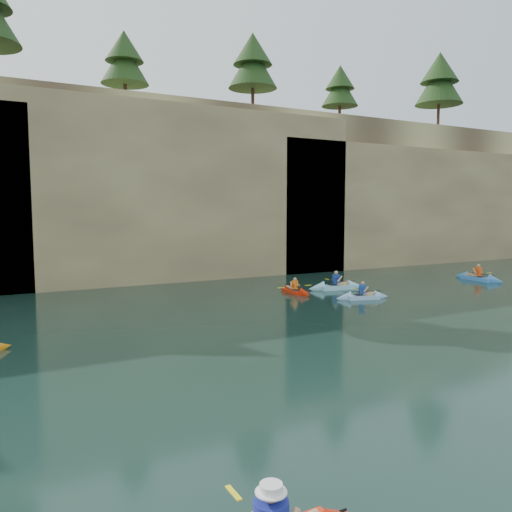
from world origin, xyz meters
name	(u,v)px	position (x,y,z in m)	size (l,w,h in m)	color
ground	(435,407)	(0.00, 0.00, 0.00)	(160.00, 160.00, 0.00)	black
cliff	(125,190)	(0.00, 30.00, 6.00)	(70.00, 16.00, 12.00)	tan
cliff_slab_center	(183,191)	(2.00, 22.60, 5.70)	(24.00, 2.40, 11.40)	tan
cliff_slab_east	(413,205)	(22.00, 22.60, 4.92)	(26.00, 2.40, 9.84)	tan
sea_cave_center	(90,260)	(-4.00, 21.95, 1.60)	(3.50, 1.00, 3.20)	black
sea_cave_east	(294,242)	(10.00, 21.95, 2.25)	(5.00, 1.00, 4.50)	black
cliff_pines	(139,32)	(0.00, 25.00, 15.91)	(56.00, 6.00, 7.83)	black
kayaker_ltblue_near	(362,296)	(7.58, 11.64, 0.14)	(2.95, 2.20, 1.13)	#96C6FB
kayaker_red_far	(295,291)	(5.48, 14.71, 0.13)	(2.15, 2.93, 1.07)	red
kayaker_ltblue_mid	(336,286)	(8.27, 14.76, 0.16)	(3.54, 2.56, 1.32)	#95DCFA
kayaker_blue_east	(478,278)	(18.51, 13.36, 0.16)	(2.54, 3.65, 1.30)	#448DE9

